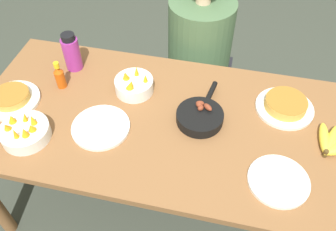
% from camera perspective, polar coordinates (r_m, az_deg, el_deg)
% --- Properties ---
extents(ground_plane, '(14.00, 14.00, 0.00)m').
position_cam_1_polar(ground_plane, '(2.21, -0.00, -13.44)').
color(ground_plane, '#383D33').
extents(dining_table, '(1.80, 0.86, 0.74)m').
position_cam_1_polar(dining_table, '(1.68, -0.00, -2.81)').
color(dining_table, brown).
rests_on(dining_table, ground_plane).
extents(banana_bunch, '(0.17, 0.19, 0.04)m').
position_cam_1_polar(banana_bunch, '(1.65, 25.04, -4.05)').
color(banana_bunch, yellow).
rests_on(banana_bunch, dining_table).
extents(skillet, '(0.21, 0.33, 0.08)m').
position_cam_1_polar(skillet, '(1.59, 5.18, -0.10)').
color(skillet, black).
rests_on(skillet, dining_table).
extents(frittata_plate_center, '(0.26, 0.26, 0.05)m').
position_cam_1_polar(frittata_plate_center, '(1.83, -23.81, 2.55)').
color(frittata_plate_center, silver).
rests_on(frittata_plate_center, dining_table).
extents(frittata_plate_side, '(0.27, 0.27, 0.06)m').
position_cam_1_polar(frittata_plate_side, '(1.72, 18.29, 1.55)').
color(frittata_plate_side, silver).
rests_on(frittata_plate_side, dining_table).
extents(empty_plate_near_front, '(0.26, 0.26, 0.02)m').
position_cam_1_polar(empty_plate_near_front, '(1.59, -10.72, -1.84)').
color(empty_plate_near_front, silver).
rests_on(empty_plate_near_front, dining_table).
extents(empty_plate_far_left, '(0.24, 0.24, 0.02)m').
position_cam_1_polar(empty_plate_far_left, '(1.47, 17.29, -9.99)').
color(empty_plate_far_left, silver).
rests_on(empty_plate_far_left, dining_table).
extents(fruit_bowl_mango, '(0.21, 0.21, 0.11)m').
position_cam_1_polar(fruit_bowl_mango, '(1.63, -21.96, -2.42)').
color(fruit_bowl_mango, silver).
rests_on(fruit_bowl_mango, dining_table).
extents(fruit_bowl_citrus, '(0.19, 0.19, 0.12)m').
position_cam_1_polar(fruit_bowl_citrus, '(1.72, -5.48, 4.92)').
color(fruit_bowl_citrus, silver).
rests_on(fruit_bowl_citrus, dining_table).
extents(water_bottle, '(0.09, 0.09, 0.20)m').
position_cam_1_polar(water_bottle, '(1.87, -15.21, 9.76)').
color(water_bottle, '#992D89').
rests_on(water_bottle, dining_table).
extents(hot_sauce_bottle, '(0.05, 0.05, 0.15)m').
position_cam_1_polar(hot_sauce_bottle, '(1.79, -16.99, 6.04)').
color(hot_sauce_bottle, '#C64C0F').
rests_on(hot_sauce_bottle, dining_table).
extents(person_figure, '(0.41, 0.41, 1.17)m').
position_cam_1_polar(person_figure, '(2.28, 4.80, 7.59)').
color(person_figure, black).
rests_on(person_figure, ground_plane).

